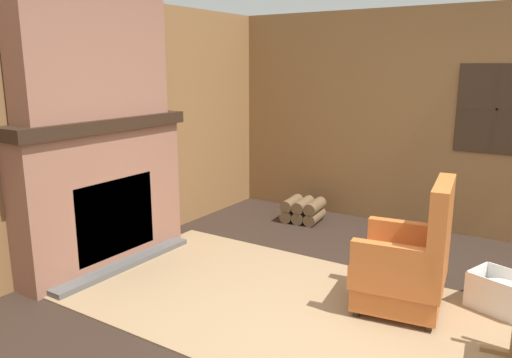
{
  "coord_description": "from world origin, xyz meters",
  "views": [
    {
      "loc": [
        1.1,
        -3.0,
        1.86
      ],
      "look_at": [
        -1.16,
        0.5,
        0.9
      ],
      "focal_mm": 35.0,
      "sensor_mm": 36.0,
      "label": 1
    }
  ],
  "objects_px": {
    "oil_lamp_vase": "(57,109)",
    "storage_case": "(125,108)",
    "armchair": "(407,265)",
    "laundry_basket": "(504,294)",
    "firewood_stack": "(303,210)"
  },
  "relations": [
    {
      "from": "oil_lamp_vase",
      "to": "storage_case",
      "type": "xyz_separation_m",
      "value": [
        0.0,
        0.74,
        -0.04
      ]
    },
    {
      "from": "armchair",
      "to": "storage_case",
      "type": "height_order",
      "value": "storage_case"
    },
    {
      "from": "armchair",
      "to": "oil_lamp_vase",
      "type": "xyz_separation_m",
      "value": [
        -2.72,
        -0.99,
        1.12
      ]
    },
    {
      "from": "armchair",
      "to": "laundry_basket",
      "type": "height_order",
      "value": "armchair"
    },
    {
      "from": "firewood_stack",
      "to": "laundry_basket",
      "type": "xyz_separation_m",
      "value": [
        2.36,
        -1.2,
        0.01
      ]
    },
    {
      "from": "firewood_stack",
      "to": "laundry_basket",
      "type": "relative_size",
      "value": 0.89
    },
    {
      "from": "laundry_basket",
      "to": "oil_lamp_vase",
      "type": "height_order",
      "value": "oil_lamp_vase"
    },
    {
      "from": "storage_case",
      "to": "armchair",
      "type": "bearing_deg",
      "value": 5.23
    },
    {
      "from": "laundry_basket",
      "to": "oil_lamp_vase",
      "type": "distance_m",
      "value": 3.87
    },
    {
      "from": "firewood_stack",
      "to": "oil_lamp_vase",
      "type": "bearing_deg",
      "value": -111.3
    },
    {
      "from": "firewood_stack",
      "to": "armchair",
      "type": "bearing_deg",
      "value": -42.67
    },
    {
      "from": "armchair",
      "to": "storage_case",
      "type": "xyz_separation_m",
      "value": [
        -2.72,
        -0.25,
        1.09
      ]
    },
    {
      "from": "oil_lamp_vase",
      "to": "armchair",
      "type": "bearing_deg",
      "value": 20.05
    },
    {
      "from": "armchair",
      "to": "oil_lamp_vase",
      "type": "distance_m",
      "value": 3.1
    },
    {
      "from": "firewood_stack",
      "to": "storage_case",
      "type": "relative_size",
      "value": 2.28
    }
  ]
}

